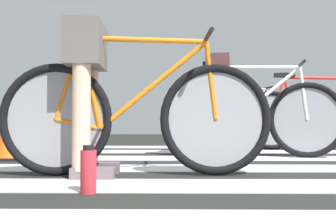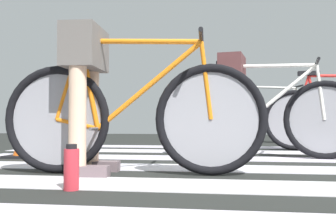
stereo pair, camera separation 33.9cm
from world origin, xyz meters
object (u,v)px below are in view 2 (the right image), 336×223
Objects in this scene: cyclist_2_of_4 at (233,91)px; cyclist_1_of_4 at (86,79)px; bicycle_1_of_4 at (132,115)px; traffic_cone at (32,134)px; bicycle_2_of_4 at (266,117)px; bicycle_4_of_4 at (268,119)px; water_bottle at (71,168)px.

cyclist_1_of_4 is at bearing -116.93° from cyclist_2_of_4.
traffic_cone is (-1.23, 1.03, -0.17)m from bicycle_1_of_4.
bicycle_2_of_4 is 3.70× the size of traffic_cone.
bicycle_4_of_4 is at bearing 85.44° from cyclist_2_of_4.
water_bottle is at bearing -104.19° from cyclist_2_of_4.
bicycle_4_of_4 is 3.63m from traffic_cone.
cyclist_1_of_4 is at bearing -122.94° from bicycle_4_of_4.
traffic_cone is at bearing -164.03° from bicycle_2_of_4.
bicycle_1_of_4 is at bearing -39.94° from traffic_cone.
water_bottle is (-0.86, -1.92, -0.53)m from cyclist_2_of_4.
cyclist_2_of_4 is 4.27× the size of water_bottle.
cyclist_2_of_4 is at bearing -180.00° from bicycle_2_of_4.
cyclist_2_of_4 is 1.99m from traffic_cone.
cyclist_2_of_4 is (-0.31, 0.05, 0.25)m from bicycle_2_of_4.
cyclist_2_of_4 is 2.16m from water_bottle.
bicycle_1_of_4 and bicycle_2_of_4 have the same top height.
bicycle_1_of_4 is 3.85m from bicycle_4_of_4.
bicycle_1_of_4 is 3.73× the size of traffic_cone.
bicycle_2_of_4 reaches higher than water_bottle.
cyclist_2_of_4 is at bearing 65.88° from water_bottle.
bicycle_1_of_4 is at bearing -118.21° from bicycle_2_of_4.
bicycle_1_of_4 and bicycle_4_of_4 have the same top height.
water_bottle is at bearing -118.27° from bicycle_4_of_4.
bicycle_1_of_4 is at bearing -0.00° from cyclist_1_of_4.
traffic_cone is at bearing 129.13° from cyclist_1_of_4.
cyclist_2_of_4 is 2.12× the size of traffic_cone.
bicycle_4_of_4 is 3.70× the size of traffic_cone.
water_bottle is 1.95m from traffic_cone.
water_bottle is at bearing -78.51° from cyclist_1_of_4.
cyclist_1_of_4 is at bearing 180.00° from bicycle_1_of_4.
cyclist_1_of_4 reaches higher than bicycle_1_of_4.
bicycle_1_of_4 is 0.39m from cyclist_1_of_4.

